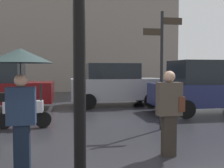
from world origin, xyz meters
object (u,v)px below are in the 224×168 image
object	(u,v)px
parked_scooter	(22,108)
pedestrian_with_bag	(170,108)
parked_car_left	(115,84)
street_signpost	(162,59)
pedestrian_with_umbrella	(21,72)
parked_car_distant	(210,87)

from	to	relation	value
parked_scooter	pedestrian_with_bag	bearing A→B (deg)	-27.23
parked_car_left	street_signpost	distance (m)	5.01
pedestrian_with_umbrella	pedestrian_with_bag	world-z (taller)	pedestrian_with_umbrella
parked_scooter	street_signpost	size ratio (longest dim) A/B	0.47
pedestrian_with_bag	street_signpost	world-z (taller)	street_signpost
parked_scooter	street_signpost	xyz separation A→B (m)	(3.78, -0.81, 1.37)
parked_scooter	parked_car_distant	bearing A→B (deg)	27.03
pedestrian_with_umbrella	parked_car_distant	size ratio (longest dim) A/B	0.44
pedestrian_with_bag	parked_car_distant	xyz separation A→B (m)	(3.38, 4.32, 0.07)
parked_car_distant	street_signpost	distance (m)	3.74
parked_scooter	street_signpost	bearing A→B (deg)	2.14
parked_scooter	parked_car_distant	world-z (taller)	parked_car_distant
street_signpost	parked_scooter	bearing A→B (deg)	167.95
pedestrian_with_umbrella	street_signpost	bearing A→B (deg)	105.83
parked_car_distant	parked_scooter	bearing A→B (deg)	9.21
parked_car_distant	street_signpost	world-z (taller)	street_signpost
parked_car_left	parked_car_distant	size ratio (longest dim) A/B	0.92
parked_car_distant	pedestrian_with_umbrella	bearing A→B (deg)	33.60
pedestrian_with_umbrella	parked_car_left	xyz separation A→B (m)	(2.85, 7.17, -0.62)
pedestrian_with_umbrella	street_signpost	world-z (taller)	street_signpost
pedestrian_with_bag	parked_scooter	size ratio (longest dim) A/B	1.07
parked_scooter	parked_car_distant	xyz separation A→B (m)	(6.57, 1.50, 0.43)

